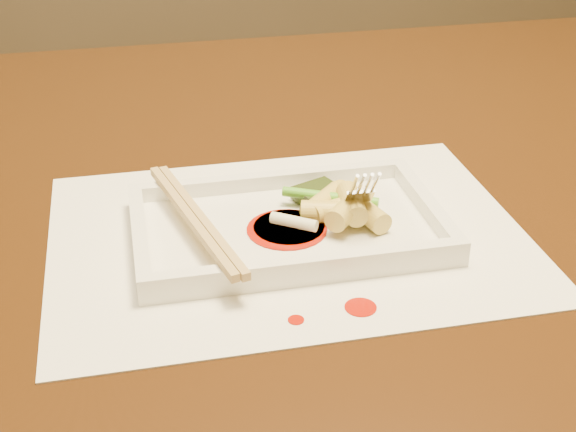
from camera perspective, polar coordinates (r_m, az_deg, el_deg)
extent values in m
cube|color=black|center=(0.80, -1.04, 1.67)|extent=(1.40, 0.90, 0.04)
cube|color=white|center=(0.68, 0.00, -1.37)|extent=(0.40, 0.30, 0.00)
cylinder|color=#B21505|center=(0.60, 5.18, -6.48)|extent=(0.02, 0.02, 0.00)
cylinder|color=#B21505|center=(0.58, 0.57, -7.40)|extent=(0.01, 0.01, 0.00)
cube|color=white|center=(0.68, 0.00, -1.03)|extent=(0.26, 0.16, 0.01)
cube|color=white|center=(0.74, -1.21, 2.55)|extent=(0.26, 0.01, 0.01)
cube|color=white|center=(0.61, 1.46, -3.56)|extent=(0.26, 0.01, 0.01)
cube|color=white|center=(0.66, -10.51, -1.33)|extent=(0.01, 0.14, 0.01)
cube|color=white|center=(0.71, 9.84, 0.83)|extent=(0.01, 0.14, 0.01)
cube|color=black|center=(0.72, 2.06, 1.65)|extent=(0.05, 0.04, 0.01)
cylinder|color=#EAEACC|center=(0.66, 0.43, -0.41)|extent=(0.04, 0.03, 0.01)
cylinder|color=#409618|center=(0.70, 3.02, 1.36)|extent=(0.08, 0.05, 0.01)
cube|color=tan|center=(0.66, -6.97, -0.17)|extent=(0.05, 0.19, 0.01)
cube|color=tan|center=(0.66, -6.28, -0.10)|extent=(0.05, 0.19, 0.01)
cylinder|color=#B21505|center=(0.67, -0.08, -0.95)|extent=(0.07, 0.07, 0.00)
cylinder|color=#B21505|center=(0.68, 0.06, -0.80)|extent=(0.06, 0.06, 0.00)
cylinder|color=#DBCE66|center=(0.68, 5.83, 0.09)|extent=(0.03, 0.04, 0.02)
cylinder|color=#DBCE66|center=(0.69, 3.62, 0.61)|extent=(0.05, 0.03, 0.02)
cylinder|color=#DBCE66|center=(0.67, 4.17, 0.36)|extent=(0.04, 0.05, 0.02)
cylinder|color=#DBCE66|center=(0.70, 2.48, 1.08)|extent=(0.05, 0.05, 0.02)
cylinder|color=#DBCE66|center=(0.70, 4.25, 1.19)|extent=(0.02, 0.04, 0.02)
cylinder|color=#DBCE66|center=(0.68, 4.56, 0.89)|extent=(0.02, 0.05, 0.02)
cylinder|color=#DBCE66|center=(0.68, 2.67, 0.29)|extent=(0.04, 0.03, 0.02)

